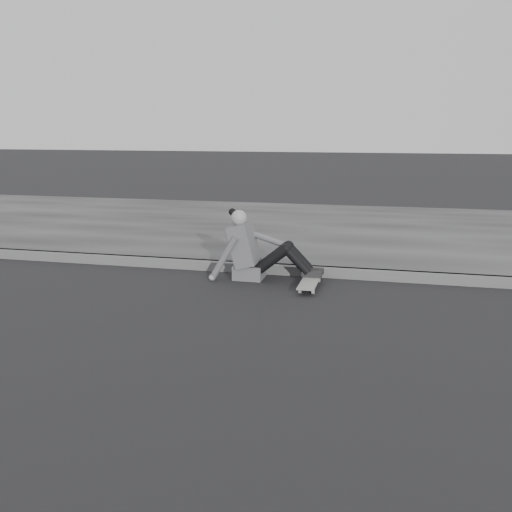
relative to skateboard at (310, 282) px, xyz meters
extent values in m
plane|color=black|center=(0.13, -2.02, -0.07)|extent=(80.00, 80.00, 0.00)
cube|color=#535353|center=(0.13, 0.56, -0.01)|extent=(24.00, 0.16, 0.12)
cube|color=#373737|center=(0.13, 3.58, -0.01)|extent=(24.00, 6.00, 0.12)
cylinder|color=#A1A09B|center=(-0.08, -0.26, -0.04)|extent=(0.03, 0.05, 0.05)
cylinder|color=#A1A09B|center=(0.07, -0.26, -0.04)|extent=(0.03, 0.05, 0.05)
cylinder|color=#A1A09B|center=(-0.08, 0.26, -0.04)|extent=(0.03, 0.05, 0.05)
cylinder|color=#A1A09B|center=(0.07, 0.26, -0.04)|extent=(0.03, 0.05, 0.05)
cube|color=#2C2D2F|center=(0.00, -0.26, -0.02)|extent=(0.16, 0.04, 0.03)
cube|color=#2C2D2F|center=(0.00, 0.26, -0.02)|extent=(0.16, 0.04, 0.03)
cube|color=slate|center=(0.00, 0.00, 0.01)|extent=(0.20, 0.78, 0.02)
cube|color=#515153|center=(-0.80, 0.25, 0.02)|extent=(0.36, 0.34, 0.18)
cube|color=#515153|center=(-0.87, 0.25, 0.36)|extent=(0.37, 0.40, 0.57)
cube|color=#515153|center=(-1.00, 0.25, 0.48)|extent=(0.14, 0.30, 0.20)
cylinder|color=gray|center=(-0.92, 0.25, 0.60)|extent=(0.09, 0.09, 0.08)
sphere|color=gray|center=(-0.93, 0.25, 0.69)|extent=(0.20, 0.20, 0.20)
sphere|color=black|center=(-1.02, 0.27, 0.76)|extent=(0.09, 0.09, 0.09)
cylinder|color=black|center=(-0.49, 0.16, 0.21)|extent=(0.43, 0.13, 0.39)
cylinder|color=black|center=(-0.49, 0.34, 0.21)|extent=(0.43, 0.13, 0.39)
cylinder|color=black|center=(-0.19, 0.16, 0.21)|extent=(0.35, 0.11, 0.36)
cylinder|color=black|center=(-0.19, 0.34, 0.21)|extent=(0.35, 0.11, 0.36)
sphere|color=black|center=(-0.32, 0.16, 0.35)|extent=(0.13, 0.13, 0.13)
sphere|color=black|center=(-0.32, 0.34, 0.35)|extent=(0.13, 0.13, 0.13)
cube|color=black|center=(0.00, 0.16, 0.05)|extent=(0.24, 0.08, 0.07)
cube|color=black|center=(0.00, 0.34, 0.05)|extent=(0.24, 0.08, 0.07)
cylinder|color=#515153|center=(-1.07, 0.04, 0.22)|extent=(0.38, 0.08, 0.58)
sphere|color=gray|center=(-1.22, 0.03, -0.03)|extent=(0.08, 0.08, 0.08)
cylinder|color=#515153|center=(-0.63, 0.41, 0.42)|extent=(0.48, 0.08, 0.21)
camera|label=1|loc=(0.88, -6.46, 1.78)|focal=40.00mm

